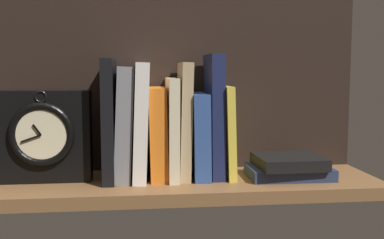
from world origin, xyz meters
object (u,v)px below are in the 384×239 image
book_black_skeptic (110,119)px  book_yellow_seinlanguage (226,131)px  book_tan_shortstories (184,120)px  book_navy_bierce (214,116)px  book_cream_twain (172,128)px  book_gray_chess (125,123)px  book_orange_pandolfini (158,133)px  book_stack_side (289,167)px  framed_clock (44,136)px  book_blue_modern (198,135)px  book_white_catcher (141,121)px

book_black_skeptic → book_yellow_seinlanguage: (24.06, 0.00, -2.73)cm
book_tan_shortstories → book_navy_bierce: bearing=0.0°
book_cream_twain → book_navy_bierce: book_navy_bierce is taller
book_gray_chess → book_yellow_seinlanguage: size_ratio=1.21×
book_black_skeptic → book_orange_pandolfini: book_black_skeptic is taller
book_black_skeptic → book_tan_shortstories: (15.25, 0.00, -0.34)cm
book_cream_twain → book_stack_side: book_cream_twain is taller
book_cream_twain → framed_clock: size_ratio=1.12×
book_blue_modern → book_stack_side: 19.81cm
book_tan_shortstories → framed_clock: bearing=-177.3°
framed_clock → book_black_skeptic: bearing=5.9°
book_blue_modern → book_orange_pandolfini: bearing=180.0°
book_stack_side → book_yellow_seinlanguage: bearing=162.7°
book_black_skeptic → book_tan_shortstories: book_black_skeptic is taller
book_tan_shortstories → book_cream_twain: bearing=180.0°
book_gray_chess → book_navy_bierce: book_navy_bierce is taller
book_orange_pandolfini → book_tan_shortstories: bearing=0.0°
book_gray_chess → book_orange_pandolfini: bearing=0.0°
book_orange_pandolfini → framed_clock: (-22.50, -1.33, -0.11)cm
book_white_catcher → book_gray_chess: bearing=180.0°
book_navy_bierce → framed_clock: (-34.35, -1.33, -3.49)cm
book_gray_chess → book_orange_pandolfini: (6.65, 0.00, -2.09)cm
book_cream_twain → book_white_catcher: bearing=180.0°
book_white_catcher → book_yellow_seinlanguage: bearing=0.0°
book_black_skeptic → book_navy_bierce: 21.59cm
book_gray_chess → book_tan_shortstories: book_tan_shortstories is taller
book_cream_twain → book_navy_bierce: (8.76, 0.00, 2.42)cm
book_tan_shortstories → book_yellow_seinlanguage: book_tan_shortstories is taller
book_orange_pandolfini → book_yellow_seinlanguage: bearing=0.0°
book_orange_pandolfini → book_blue_modern: book_orange_pandolfini is taller
book_orange_pandolfini → book_blue_modern: (8.55, 0.00, -0.63)cm
book_black_skeptic → book_cream_twain: bearing=0.0°
book_gray_chess → book_blue_modern: 15.44cm
book_white_catcher → book_tan_shortstories: (8.90, 0.00, 0.03)cm
book_tan_shortstories → book_stack_side: size_ratio=1.39×
book_tan_shortstories → framed_clock: 28.17cm
book_black_skeptic → book_stack_side: book_black_skeptic is taller
book_tan_shortstories → book_stack_side: bearing=-10.4°
book_black_skeptic → framed_clock: bearing=-174.1°
book_cream_twain → framed_clock: (-25.59, -1.33, -1.07)cm
book_gray_chess → book_cream_twain: bearing=0.0°
book_cream_twain → book_stack_side: size_ratio=1.21×
book_black_skeptic → framed_clock: book_black_skeptic is taller
book_orange_pandolfini → book_tan_shortstories: (5.51, 0.00, 2.51)cm
book_yellow_seinlanguage → book_stack_side: book_yellow_seinlanguage is taller
framed_clock → book_stack_side: framed_clock is taller
book_white_catcher → book_stack_side: 31.97cm
book_navy_bierce → framed_clock: bearing=-177.8°
book_navy_bierce → book_yellow_seinlanguage: book_navy_bierce is taller
book_gray_chess → book_stack_side: bearing=-6.6°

